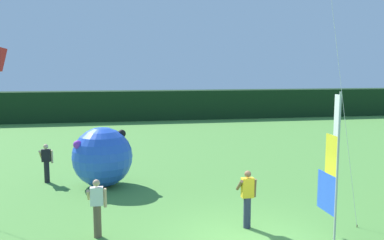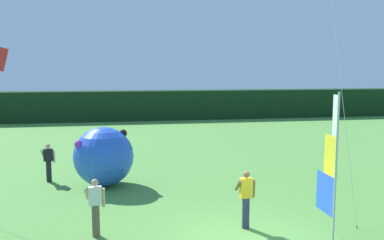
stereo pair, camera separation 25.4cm
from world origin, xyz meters
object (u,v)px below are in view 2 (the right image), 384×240
at_px(banner_flag, 330,171).
at_px(inflatable_balloon, 104,156).
at_px(person_near_banner, 246,198).
at_px(person_mid_field, 48,162).
at_px(person_far_left, 95,206).

xyz_separation_m(banner_flag, inflatable_balloon, (-6.33, 6.62, -0.77)).
height_order(person_near_banner, person_mid_field, person_near_banner).
bearing_deg(person_near_banner, person_far_left, 178.19).
xyz_separation_m(person_mid_field, person_far_left, (2.32, -6.20, 0.02)).
xyz_separation_m(banner_flag, person_near_banner, (-1.96, 1.29, -1.05)).
height_order(person_mid_field, person_far_left, person_far_left).
distance_m(person_far_left, inflatable_balloon, 5.21).
bearing_deg(person_mid_field, person_far_left, -69.52).
bearing_deg(banner_flag, person_mid_field, 138.63).
bearing_deg(inflatable_balloon, person_near_banner, -50.71).
bearing_deg(person_mid_field, banner_flag, -41.37).
distance_m(person_mid_field, person_far_left, 6.62).
xyz_separation_m(person_near_banner, person_far_left, (-4.39, 0.14, -0.05)).
xyz_separation_m(person_near_banner, inflatable_balloon, (-4.37, 5.34, 0.28)).
bearing_deg(person_mid_field, person_near_banner, -43.41).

